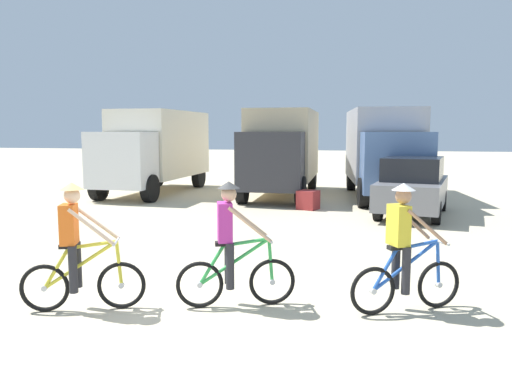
{
  "coord_description": "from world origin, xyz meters",
  "views": [
    {
      "loc": [
        2.87,
        -6.94,
        2.52
      ],
      "look_at": [
        0.4,
        4.51,
        1.1
      ],
      "focal_mm": 35.22,
      "sensor_mm": 36.0,
      "label": 1
    }
  ],
  "objects_px": {
    "supply_crate": "(308,200)",
    "box_truck_grey_hauler": "(384,148)",
    "cyclist_cowboy_hat": "(232,249)",
    "cyclist_near_camera": "(404,253)",
    "box_truck_tan_camper": "(282,148)",
    "sedan_parked": "(413,186)",
    "cyclist_orange_shirt": "(78,252)",
    "box_truck_cream_rv": "(156,147)"
  },
  "relations": [
    {
      "from": "supply_crate",
      "to": "box_truck_grey_hauler",
      "type": "bearing_deg",
      "value": 55.16
    },
    {
      "from": "box_truck_grey_hauler",
      "to": "cyclist_cowboy_hat",
      "type": "height_order",
      "value": "box_truck_grey_hauler"
    },
    {
      "from": "cyclist_near_camera",
      "to": "box_truck_grey_hauler",
      "type": "bearing_deg",
      "value": 89.32
    },
    {
      "from": "box_truck_grey_hauler",
      "to": "cyclist_cowboy_hat",
      "type": "relative_size",
      "value": 3.82
    },
    {
      "from": "box_truck_grey_hauler",
      "to": "supply_crate",
      "type": "xyz_separation_m",
      "value": [
        -2.47,
        -3.55,
        -1.57
      ]
    },
    {
      "from": "box_truck_tan_camper",
      "to": "sedan_parked",
      "type": "bearing_deg",
      "value": -41.58
    },
    {
      "from": "cyclist_orange_shirt",
      "to": "sedan_parked",
      "type": "bearing_deg",
      "value": 60.43
    },
    {
      "from": "cyclist_cowboy_hat",
      "to": "cyclist_orange_shirt",
      "type": "bearing_deg",
      "value": -163.43
    },
    {
      "from": "box_truck_tan_camper",
      "to": "cyclist_cowboy_hat",
      "type": "xyz_separation_m",
      "value": [
        1.37,
        -12.87,
        -1.03
      ]
    },
    {
      "from": "box_truck_tan_camper",
      "to": "cyclist_orange_shirt",
      "type": "distance_m",
      "value": 13.54
    },
    {
      "from": "cyclist_near_camera",
      "to": "cyclist_cowboy_hat",
      "type": "bearing_deg",
      "value": -173.03
    },
    {
      "from": "box_truck_grey_hauler",
      "to": "cyclist_near_camera",
      "type": "distance_m",
      "value": 12.62
    },
    {
      "from": "box_truck_cream_rv",
      "to": "box_truck_grey_hauler",
      "type": "relative_size",
      "value": 0.98
    },
    {
      "from": "box_truck_cream_rv",
      "to": "box_truck_tan_camper",
      "type": "bearing_deg",
      "value": 4.13
    },
    {
      "from": "box_truck_grey_hauler",
      "to": "sedan_parked",
      "type": "relative_size",
      "value": 1.56
    },
    {
      "from": "box_truck_tan_camper",
      "to": "supply_crate",
      "type": "distance_m",
      "value": 4.14
    },
    {
      "from": "supply_crate",
      "to": "cyclist_cowboy_hat",
      "type": "bearing_deg",
      "value": -90.43
    },
    {
      "from": "cyclist_near_camera",
      "to": "supply_crate",
      "type": "bearing_deg",
      "value": 104.4
    },
    {
      "from": "box_truck_grey_hauler",
      "to": "box_truck_cream_rv",
      "type": "bearing_deg",
      "value": -177.65
    },
    {
      "from": "cyclist_orange_shirt",
      "to": "box_truck_cream_rv",
      "type": "bearing_deg",
      "value": 108.91
    },
    {
      "from": "box_truck_cream_rv",
      "to": "cyclist_cowboy_hat",
      "type": "xyz_separation_m",
      "value": [
        6.56,
        -12.49,
        -1.03
      ]
    },
    {
      "from": "box_truck_cream_rv",
      "to": "cyclist_orange_shirt",
      "type": "xyz_separation_m",
      "value": [
        4.49,
        -13.11,
        -1.03
      ]
    },
    {
      "from": "cyclist_orange_shirt",
      "to": "cyclist_cowboy_hat",
      "type": "height_order",
      "value": "same"
    },
    {
      "from": "sedan_parked",
      "to": "cyclist_cowboy_hat",
      "type": "relative_size",
      "value": 2.45
    },
    {
      "from": "sedan_parked",
      "to": "supply_crate",
      "type": "distance_m",
      "value": 3.28
    },
    {
      "from": "box_truck_grey_hauler",
      "to": "cyclist_orange_shirt",
      "type": "bearing_deg",
      "value": -108.87
    },
    {
      "from": "sedan_parked",
      "to": "supply_crate",
      "type": "relative_size",
      "value": 7.26
    },
    {
      "from": "sedan_parked",
      "to": "supply_crate",
      "type": "height_order",
      "value": "sedan_parked"
    },
    {
      "from": "cyclist_cowboy_hat",
      "to": "supply_crate",
      "type": "relative_size",
      "value": 2.96
    },
    {
      "from": "box_truck_tan_camper",
      "to": "box_truck_grey_hauler",
      "type": "relative_size",
      "value": 0.98
    },
    {
      "from": "cyclist_orange_shirt",
      "to": "cyclist_cowboy_hat",
      "type": "bearing_deg",
      "value": 16.57
    },
    {
      "from": "cyclist_cowboy_hat",
      "to": "sedan_parked",
      "type": "bearing_deg",
      "value": 69.63
    },
    {
      "from": "box_truck_cream_rv",
      "to": "sedan_parked",
      "type": "height_order",
      "value": "box_truck_cream_rv"
    },
    {
      "from": "box_truck_tan_camper",
      "to": "cyclist_near_camera",
      "type": "relative_size",
      "value": 3.73
    },
    {
      "from": "box_truck_tan_camper",
      "to": "sedan_parked",
      "type": "relative_size",
      "value": 1.52
    },
    {
      "from": "box_truck_tan_camper",
      "to": "box_truck_grey_hauler",
      "type": "xyz_separation_m",
      "value": [
        3.91,
        -0.0,
        0.0
      ]
    },
    {
      "from": "sedan_parked",
      "to": "supply_crate",
      "type": "bearing_deg",
      "value": 170.17
    },
    {
      "from": "cyclist_cowboy_hat",
      "to": "box_truck_cream_rv",
      "type": "bearing_deg",
      "value": 117.71
    },
    {
      "from": "box_truck_grey_hauler",
      "to": "supply_crate",
      "type": "height_order",
      "value": "box_truck_grey_hauler"
    },
    {
      "from": "cyclist_orange_shirt",
      "to": "cyclist_near_camera",
      "type": "distance_m",
      "value": 4.55
    },
    {
      "from": "box_truck_cream_rv",
      "to": "box_truck_tan_camper",
      "type": "xyz_separation_m",
      "value": [
        5.19,
        0.38,
        0.0
      ]
    },
    {
      "from": "box_truck_grey_hauler",
      "to": "cyclist_orange_shirt",
      "type": "height_order",
      "value": "box_truck_grey_hauler"
    }
  ]
}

